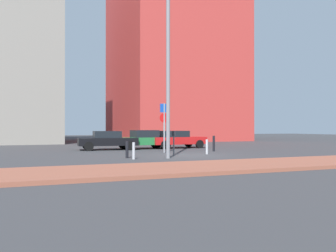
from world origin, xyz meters
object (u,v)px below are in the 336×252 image
object	(u,v)px
traffic_bollard_near	(214,144)
parking_sign_post	(164,122)
parked_car_red	(176,139)
street_lamp	(168,62)
parked_car_black	(108,140)
traffic_bollard_edge	(207,147)
traffic_bollard_far	(127,150)
traffic_bollard_mid	(134,151)
parked_car_green	(145,139)
parking_meter	(174,140)

from	to	relation	value
traffic_bollard_near	parking_sign_post	bearing A→B (deg)	-178.87
parked_car_red	street_lamp	world-z (taller)	street_lamp
parked_car_black	traffic_bollard_edge	size ratio (longest dim) A/B	4.83
parked_car_black	traffic_bollard_far	distance (m)	7.40
traffic_bollard_edge	traffic_bollard_near	bearing A→B (deg)	51.96
traffic_bollard_mid	traffic_bollard_edge	xyz separation A→B (m)	(5.13, 1.78, 0.01)
street_lamp	parked_car_red	bearing A→B (deg)	64.38
parked_car_green	traffic_bollard_mid	distance (m)	9.04
parked_car_green	traffic_bollard_near	distance (m)	5.68
street_lamp	traffic_bollard_far	world-z (taller)	street_lamp
street_lamp	traffic_bollard_far	xyz separation A→B (m)	(-1.94, 0.96, -4.59)
parking_sign_post	street_lamp	distance (m)	5.18
traffic_bollard_near	traffic_bollard_mid	distance (m)	7.82
parking_meter	traffic_bollard_edge	xyz separation A→B (m)	(2.39, 0.50, -0.47)
parked_car_red	traffic_bollard_edge	bearing A→B (deg)	-96.73
parked_car_green	street_lamp	size ratio (longest dim) A/B	0.49
parking_meter	traffic_bollard_mid	bearing A→B (deg)	-155.02
parking_sign_post	traffic_bollard_near	size ratio (longest dim) A/B	2.99
parked_car_black	traffic_bollard_edge	world-z (taller)	parked_car_black
parked_car_red	traffic_bollard_edge	world-z (taller)	parked_car_red
traffic_bollard_near	traffic_bollard_far	size ratio (longest dim) A/B	1.18
parking_sign_post	traffic_bollard_near	world-z (taller)	parking_sign_post
parked_car_black	traffic_bollard_far	xyz separation A→B (m)	(-0.58, -7.37, -0.26)
parking_sign_post	street_lamp	size ratio (longest dim) A/B	0.36
parked_car_green	traffic_bollard_edge	bearing A→B (deg)	-74.87
traffic_bollard_edge	parked_car_black	bearing A→B (deg)	126.06
traffic_bollard_mid	traffic_bollard_far	world-z (taller)	traffic_bollard_far
street_lamp	traffic_bollard_far	distance (m)	5.07
parked_car_green	traffic_bollard_near	bearing A→B (deg)	-52.56
parked_car_red	traffic_bollard_far	distance (m)	9.67
parked_car_black	traffic_bollard_mid	xyz separation A→B (m)	(-0.46, -8.19, -0.28)
parked_car_green	traffic_bollard_edge	size ratio (longest dim) A/B	4.84
parking_sign_post	parked_car_green	bearing A→B (deg)	87.69
parking_sign_post	traffic_bollard_near	distance (m)	3.92
traffic_bollard_mid	parking_meter	bearing A→B (deg)	24.98
parking_sign_post	traffic_bollard_mid	bearing A→B (deg)	-129.49
parked_car_red	parking_meter	world-z (taller)	parking_meter
parking_sign_post	traffic_bollard_far	distance (m)	4.71
traffic_bollard_near	traffic_bollard_edge	distance (m)	2.69
parked_car_black	parking_meter	world-z (taller)	parking_meter
parking_meter	street_lamp	bearing A→B (deg)	-122.92
parked_car_red	street_lamp	xyz separation A→B (m)	(-4.08, -8.52, 4.31)
street_lamp	traffic_bollard_mid	bearing A→B (deg)	175.47
traffic_bollard_far	parked_car_black	bearing A→B (deg)	85.49
parked_car_black	street_lamp	distance (m)	9.49
parking_sign_post	traffic_bollard_far	xyz separation A→B (m)	(-3.27, -3.01, -1.54)
parked_car_green	parking_sign_post	xyz separation A→B (m)	(-0.18, -4.58, 1.27)
parking_meter	traffic_bollard_mid	size ratio (longest dim) A/B	1.65
parked_car_green	parking_meter	xyz separation A→B (m)	(-0.59, -7.12, 0.19)
parked_car_black	parking_meter	size ratio (longest dim) A/B	3.03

